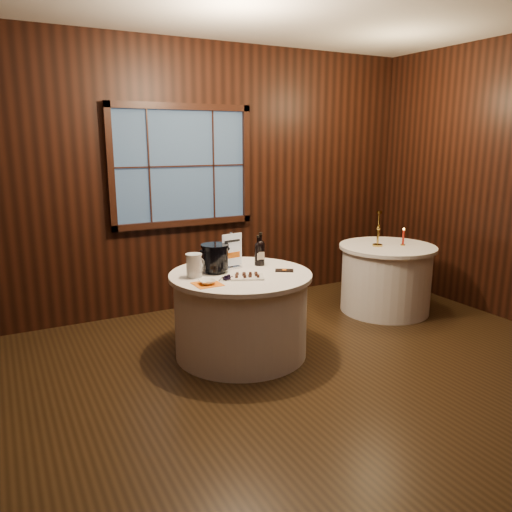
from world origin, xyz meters
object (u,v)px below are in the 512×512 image
port_bottle_right (261,251)px  ice_bucket (215,258)px  port_bottle_left (258,252)px  glass_pitcher (194,265)px  sign_stand (232,256)px  side_table (386,278)px  red_candle (403,239)px  chocolate_box (284,270)px  chocolate_plate (247,276)px  grape_bunch (228,278)px  brass_candlestick (378,233)px  main_table (241,313)px  cracker_bowl (207,282)px

port_bottle_right → ice_bucket: size_ratio=1.24×
port_bottle_left → port_bottle_right: size_ratio=0.91×
glass_pitcher → sign_stand: bearing=-2.9°
side_table → red_candle: 0.49m
chocolate_box → chocolate_plate: bearing=-141.1°
ice_bucket → grape_bunch: size_ratio=1.56×
chocolate_plate → brass_candlestick: (1.90, 0.51, 0.13)m
main_table → chocolate_plate: bearing=-97.6°
chocolate_box → cracker_bowl: size_ratio=1.19×
port_bottle_right → chocolate_plate: 0.48m
glass_pitcher → cracker_bowl: (0.01, -0.26, -0.08)m
glass_pitcher → brass_candlestick: (2.29, 0.26, 0.04)m
glass_pitcher → brass_candlestick: size_ratio=0.52×
chocolate_box → glass_pitcher: bearing=-161.6°
chocolate_plate → grape_bunch: size_ratio=2.05×
sign_stand → red_candle: bearing=-7.3°
side_table → port_bottle_right: bearing=-175.5°
glass_pitcher → port_bottle_right: bearing=-10.5°
port_bottle_right → grape_bunch: port_bottle_right is taller
ice_bucket → cracker_bowl: size_ratio=1.86×
ice_bucket → brass_candlestick: size_ratio=0.64×
grape_bunch → red_candle: (2.34, 0.37, 0.06)m
port_bottle_right → sign_stand: bearing=-167.6°
sign_stand → port_bottle_right: (0.30, -0.02, 0.02)m
chocolate_box → cracker_bowl: 0.78m
main_table → red_candle: 2.21m
side_table → chocolate_plate: 2.12m
brass_candlestick → sign_stand: bearing=-175.4°
ice_bucket → brass_candlestick: bearing=5.6°
grape_bunch → cracker_bowl: (-0.21, -0.04, 0.00)m
port_bottle_left → grape_bunch: bearing=-140.0°
main_table → sign_stand: size_ratio=3.77×
cracker_bowl → grape_bunch: bearing=11.8°
brass_candlestick → chocolate_plate: bearing=-165.1°
main_table → chocolate_plate: 0.44m
ice_bucket → chocolate_box: size_ratio=1.56×
side_table → ice_bucket: bearing=-175.6°
side_table → ice_bucket: 2.26m
glass_pitcher → grape_bunch: bearing=-63.2°
red_candle → side_table: bearing=153.1°
ice_bucket → cracker_bowl: 0.40m
port_bottle_right → chocolate_plate: (-0.32, -0.34, -0.12)m
main_table → cracker_bowl: (-0.40, -0.19, 0.40)m
side_table → port_bottle_left: port_bottle_left is taller
chocolate_plate → cracker_bowl: 0.38m
cracker_bowl → brass_candlestick: 2.34m
red_candle → chocolate_plate: bearing=-169.6°
brass_candlestick → port_bottle_right: bearing=-174.0°
sign_stand → chocolate_box: sign_stand is taller
chocolate_plate → ice_bucket: bearing=118.5°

